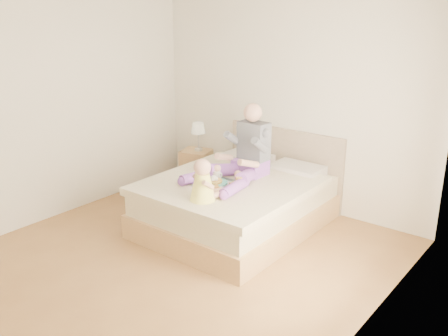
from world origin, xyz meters
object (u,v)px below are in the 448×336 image
Objects in this scene: adult at (243,156)px; tray at (221,183)px; nightstand at (196,166)px; baby at (203,183)px; bed at (240,200)px.

adult reaches higher than tray.
nightstand is 2.27m from baby.
nightstand is at bearing 150.29° from bed.
tray is at bearing -87.04° from adult.
bed is at bearing -46.34° from nightstand.
bed is 4.17× the size of tray.
adult is at bearing 121.15° from baby.
bed is at bearing 89.49° from tray.
tray is (-0.00, -0.42, -0.23)m from adult.
bed is 2.03× the size of adult.
adult reaches higher than nightstand.
nightstand is 1.12× the size of baby.
bed reaches higher than nightstand.
tray reaches higher than nightstand.
tray is 0.46m from baby.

